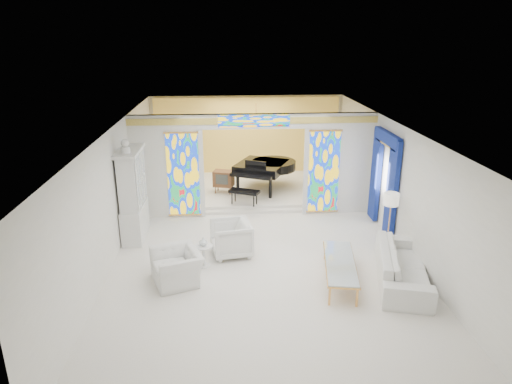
{
  "coord_description": "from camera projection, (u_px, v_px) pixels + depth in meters",
  "views": [
    {
      "loc": [
        -0.82,
        -10.66,
        5.09
      ],
      "look_at": [
        -0.06,
        0.2,
        1.32
      ],
      "focal_mm": 32.0,
      "sensor_mm": 36.0,
      "label": 1
    }
  ],
  "objects": [
    {
      "name": "stained_glass_right",
      "position": [
        324.0,
        172.0,
        13.26
      ],
      "size": [
        0.9,
        0.04,
        2.4
      ],
      "primitive_type": "cube",
      "color": "gold",
      "rests_on": "partition_wall"
    },
    {
      "name": "sofa",
      "position": [
        403.0,
        265.0,
        9.83
      ],
      "size": [
        1.63,
        2.74,
        0.75
      ],
      "primitive_type": "imported",
      "rotation": [
        0.0,
        0.0,
        1.31
      ],
      "color": "white",
      "rests_on": "floor"
    },
    {
      "name": "wall_left",
      "position": [
        115.0,
        191.0,
        11.05
      ],
      "size": [
        0.02,
        12.0,
        3.0
      ],
      "primitive_type": "cube",
      "color": "silver",
      "rests_on": "floor"
    },
    {
      "name": "coffee_table",
      "position": [
        340.0,
        263.0,
        9.82
      ],
      "size": [
        0.99,
        2.17,
        0.47
      ],
      "rotation": [
        0.0,
        0.0,
        -0.17
      ],
      "color": "silver",
      "rests_on": "floor"
    },
    {
      "name": "armchair_right",
      "position": [
        231.0,
        238.0,
        11.01
      ],
      "size": [
        1.07,
        1.05,
        0.85
      ],
      "primitive_type": "imported",
      "rotation": [
        0.0,
        0.0,
        -1.4
      ],
      "color": "silver",
      "rests_on": "floor"
    },
    {
      "name": "wall_right",
      "position": [
        397.0,
        185.0,
        11.51
      ],
      "size": [
        0.02,
        12.0,
        3.0
      ],
      "primitive_type": "cube",
      "color": "silver",
      "rests_on": "floor"
    },
    {
      "name": "ceiling",
      "position": [
        259.0,
        128.0,
        10.79
      ],
      "size": [
        7.0,
        12.0,
        0.02
      ],
      "primitive_type": "cube",
      "color": "white",
      "rests_on": "wall_back"
    },
    {
      "name": "stained_glass_left",
      "position": [
        183.0,
        175.0,
        12.99
      ],
      "size": [
        0.9,
        0.04,
        2.4
      ],
      "primitive_type": "cube",
      "color": "gold",
      "rests_on": "partition_wall"
    },
    {
      "name": "floor_lamp",
      "position": [
        391.0,
        202.0,
        10.94
      ],
      "size": [
        0.42,
        0.42,
        1.5
      ],
      "rotation": [
        0.0,
        0.0,
        -0.15
      ],
      "color": "#DF9D4E",
      "rests_on": "floor"
    },
    {
      "name": "blue_drapes",
      "position": [
        384.0,
        174.0,
        12.14
      ],
      "size": [
        0.14,
        1.85,
        2.65
      ],
      "color": "navy",
      "rests_on": "wall_right"
    },
    {
      "name": "alcove_platform",
      "position": [
        250.0,
        189.0,
        15.61
      ],
      "size": [
        6.8,
        3.8,
        0.18
      ],
      "primitive_type": "cube",
      "color": "silver",
      "rests_on": "floor"
    },
    {
      "name": "stained_glass_transom",
      "position": [
        254.0,
        121.0,
        12.63
      ],
      "size": [
        2.0,
        0.04,
        0.34
      ],
      "primitive_type": "cube",
      "color": "gold",
      "rests_on": "partition_wall"
    },
    {
      "name": "floor",
      "position": [
        259.0,
        243.0,
        11.77
      ],
      "size": [
        12.0,
        12.0,
        0.0
      ],
      "primitive_type": "plane",
      "color": "silver",
      "rests_on": "ground"
    },
    {
      "name": "chandelier",
      "position": [
        256.0,
        117.0,
        14.72
      ],
      "size": [
        0.48,
        0.48,
        0.3
      ],
      "primitive_type": "cylinder",
      "color": "#DF9D4E",
      "rests_on": "ceiling"
    },
    {
      "name": "side_table",
      "position": [
        204.0,
        253.0,
        10.47
      ],
      "size": [
        0.48,
        0.48,
        0.53
      ],
      "rotation": [
        0.0,
        0.0,
        0.13
      ],
      "color": "silver",
      "rests_on": "floor"
    },
    {
      "name": "partition_wall",
      "position": [
        254.0,
        161.0,
        13.11
      ],
      "size": [
        7.0,
        0.22,
        3.0
      ],
      "color": "silver",
      "rests_on": "floor"
    },
    {
      "name": "wall_back",
      "position": [
        247.0,
        136.0,
        16.94
      ],
      "size": [
        7.0,
        0.02,
        3.0
      ],
      "primitive_type": "cube",
      "color": "silver",
      "rests_on": "floor"
    },
    {
      "name": "tv_console",
      "position": [
        224.0,
        179.0,
        14.81
      ],
      "size": [
        0.72,
        0.59,
        0.73
      ],
      "rotation": [
        0.0,
        0.0,
        -0.28
      ],
      "color": "brown",
      "rests_on": "alcove_platform"
    },
    {
      "name": "grand_piano",
      "position": [
        266.0,
        167.0,
        15.07
      ],
      "size": [
        2.52,
        2.9,
        1.12
      ],
      "rotation": [
        0.0,
        0.0,
        -0.43
      ],
      "color": "black",
      "rests_on": "alcove_platform"
    },
    {
      "name": "china_cabinet",
      "position": [
        133.0,
        195.0,
        11.74
      ],
      "size": [
        0.56,
        1.46,
        2.72
      ],
      "color": "silver",
      "rests_on": "floor"
    },
    {
      "name": "vase",
      "position": [
        203.0,
        242.0,
        10.37
      ],
      "size": [
        0.24,
        0.24,
        0.19
      ],
      "primitive_type": "imported",
      "rotation": [
        0.0,
        0.0,
        0.36
      ],
      "color": "white",
      "rests_on": "side_table"
    },
    {
      "name": "gold_curtain_back",
      "position": [
        247.0,
        137.0,
        16.82
      ],
      "size": [
        6.7,
        0.1,
        2.9
      ],
      "primitive_type": "cube",
      "color": "#F4C555",
      "rests_on": "wall_back"
    },
    {
      "name": "armchair_left",
      "position": [
        177.0,
        267.0,
        9.82
      ],
      "size": [
        1.27,
        1.35,
        0.71
      ],
      "primitive_type": "imported",
      "rotation": [
        0.0,
        0.0,
        -1.22
      ],
      "color": "white",
      "rests_on": "floor"
    },
    {
      "name": "wall_front",
      "position": [
        296.0,
        342.0,
        5.62
      ],
      "size": [
        7.0,
        0.02,
        3.0
      ],
      "primitive_type": "cube",
      "color": "silver",
      "rests_on": "floor"
    }
  ]
}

